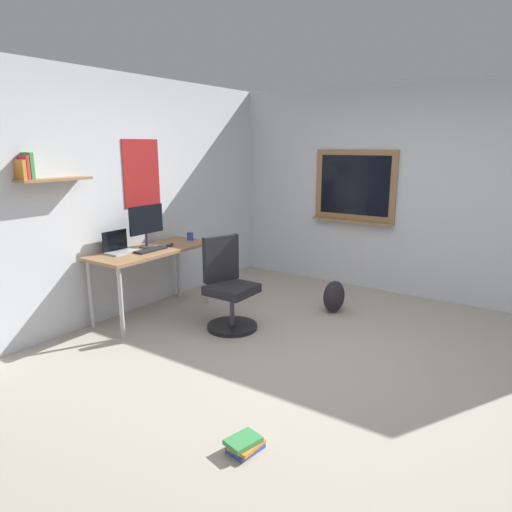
{
  "coord_description": "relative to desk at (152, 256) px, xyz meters",
  "views": [
    {
      "loc": [
        -3.32,
        -1.65,
        1.86
      ],
      "look_at": [
        0.13,
        0.73,
        0.85
      ],
      "focal_mm": 32.46,
      "sensor_mm": 36.0,
      "label": 1
    }
  ],
  "objects": [
    {
      "name": "ground_plane",
      "position": [
        -0.08,
        -2.08,
        -0.67
      ],
      "size": [
        5.2,
        5.2,
        0.0
      ],
      "primitive_type": "plane",
      "color": "#ADA393",
      "rests_on": "ground"
    },
    {
      "name": "wall_back",
      "position": [
        -0.08,
        0.37,
        0.63
      ],
      "size": [
        5.0,
        0.3,
        2.6
      ],
      "color": "silver",
      "rests_on": "ground"
    },
    {
      "name": "wall_right",
      "position": [
        2.37,
        -2.05,
        0.63
      ],
      "size": [
        0.22,
        5.0,
        2.6
      ],
      "color": "silver",
      "rests_on": "ground"
    },
    {
      "name": "desk",
      "position": [
        0.0,
        0.0,
        0.0
      ],
      "size": [
        1.4,
        0.59,
        0.76
      ],
      "color": "#997047",
      "rests_on": "ground"
    },
    {
      "name": "office_chair",
      "position": [
        0.19,
        -0.91,
        -0.27
      ],
      "size": [
        0.53,
        0.55,
        0.95
      ],
      "color": "black",
      "rests_on": "ground"
    },
    {
      "name": "laptop",
      "position": [
        -0.31,
        0.14,
        0.14
      ],
      "size": [
        0.31,
        0.21,
        0.23
      ],
      "color": "#ADAFB5",
      "rests_on": "desk"
    },
    {
      "name": "monitor_primary",
      "position": [
        0.03,
        0.09,
        0.35
      ],
      "size": [
        0.46,
        0.17,
        0.46
      ],
      "color": "#38383D",
      "rests_on": "desk"
    },
    {
      "name": "keyboard",
      "position": [
        -0.07,
        -0.07,
        0.09
      ],
      "size": [
        0.37,
        0.13,
        0.02
      ],
      "primitive_type": "cube",
      "color": "black",
      "rests_on": "desk"
    },
    {
      "name": "computer_mouse",
      "position": [
        0.21,
        -0.07,
        0.1
      ],
      "size": [
        0.1,
        0.06,
        0.03
      ],
      "primitive_type": "ellipsoid",
      "color": "#262628",
      "rests_on": "desk"
    },
    {
      "name": "coffee_mug",
      "position": [
        0.6,
        -0.02,
        0.13
      ],
      "size": [
        0.08,
        0.08,
        0.09
      ],
      "primitive_type": "cylinder",
      "color": "#334CA5",
      "rests_on": "desk"
    },
    {
      "name": "backpack",
      "position": [
        1.23,
        -1.62,
        -0.49
      ],
      "size": [
        0.32,
        0.22,
        0.36
      ],
      "primitive_type": "ellipsoid",
      "color": "#232328",
      "rests_on": "ground"
    },
    {
      "name": "book_stack_on_floor",
      "position": [
        -1.36,
        -2.23,
        -0.63
      ],
      "size": [
        0.25,
        0.2,
        0.09
      ],
      "color": "#3851B2",
      "rests_on": "ground"
    }
  ]
}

